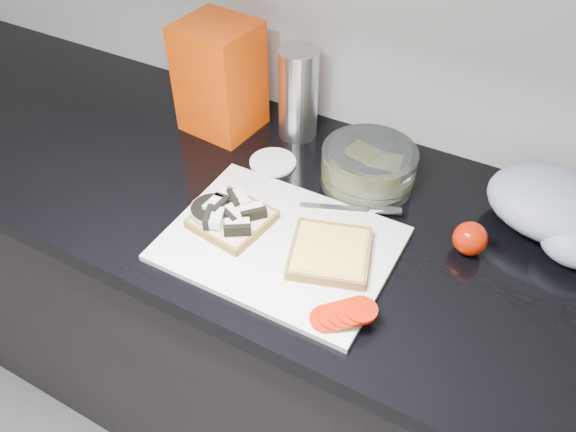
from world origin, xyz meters
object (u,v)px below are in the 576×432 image
at_px(cutting_board, 280,244).
at_px(glass_bowl, 368,167).
at_px(steel_canister, 298,94).
at_px(bread_bag, 220,78).

bearing_deg(cutting_board, glass_bowl, 74.76).
height_order(glass_bowl, steel_canister, steel_canister).
distance_m(bread_bag, steel_canister, 0.17).
bearing_deg(bread_bag, steel_canister, 22.56).
height_order(glass_bowl, bread_bag, bread_bag).
bearing_deg(steel_canister, cutting_board, -67.16).
xyz_separation_m(glass_bowl, bread_bag, (-0.37, 0.03, 0.08)).
height_order(cutting_board, steel_canister, steel_canister).
xyz_separation_m(cutting_board, bread_bag, (-0.30, 0.28, 0.12)).
bearing_deg(cutting_board, steel_canister, 112.84).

